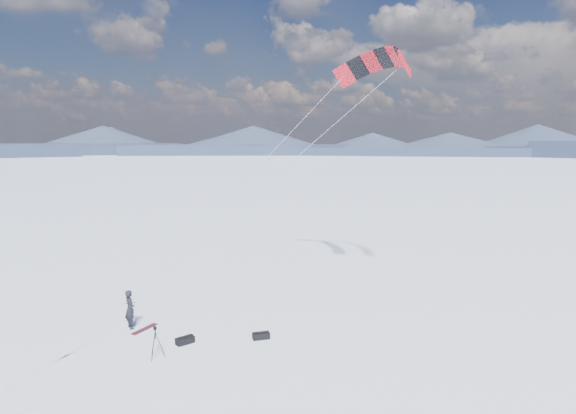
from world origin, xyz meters
name	(u,v)px	position (x,y,z in m)	size (l,w,h in m)	color
ground	(154,354)	(0.00, 0.00, 0.00)	(1800.00, 1800.00, 0.00)	white
horizon_hills	(150,244)	(0.00, 0.00, 4.69)	(704.00, 704.00, 10.58)	#1C2836
snow_tracks	(104,361)	(-1.98, 0.09, 0.00)	(13.93, 9.84, 0.01)	silver
snowkiter	(131,328)	(-0.67, 3.30, 0.00)	(0.68, 0.45, 1.86)	black
snowboard	(145,329)	(-0.09, 2.88, 0.02)	(1.50, 0.28, 0.04)	maroon
tripod	(155,338)	(0.02, -0.42, 0.86)	(0.62, 0.66, 1.34)	black
gear_bag_a	(185,340)	(1.38, 0.53, 0.16)	(0.87, 0.59, 0.35)	black
gear_bag_b	(261,336)	(4.63, -0.26, 0.15)	(0.80, 0.47, 0.35)	black
power_kite	(377,65)	(13.66, 4.83, 13.20)	(15.64, 6.25, 12.96)	red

